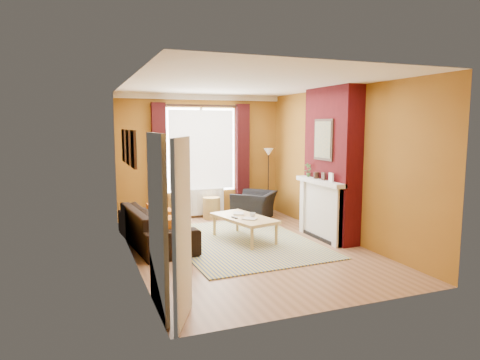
# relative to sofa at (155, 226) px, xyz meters

# --- Properties ---
(ground) EXTENTS (5.50, 5.50, 0.00)m
(ground) POSITION_rel_sofa_xyz_m (1.42, -0.77, -0.33)
(ground) COLOR brown
(ground) RESTS_ON ground
(room_walls) EXTENTS (3.82, 5.54, 2.83)m
(room_walls) POSITION_rel_sofa_xyz_m (2.05, -0.48, 1.05)
(room_walls) COLOR #905E1B
(room_walls) RESTS_ON ground
(striped_rug) EXTENTS (2.50, 3.38, 0.02)m
(striped_rug) POSITION_rel_sofa_xyz_m (1.48, -0.42, -0.32)
(striped_rug) COLOR #33508D
(striped_rug) RESTS_ON ground
(sofa) EXTENTS (1.09, 2.33, 0.66)m
(sofa) POSITION_rel_sofa_xyz_m (0.00, 0.00, 0.00)
(sofa) COLOR black
(sofa) RESTS_ON ground
(armchair) EXTENTS (1.26, 1.27, 0.62)m
(armchair) POSITION_rel_sofa_xyz_m (2.44, 1.23, -0.02)
(armchair) COLOR black
(armchair) RESTS_ON ground
(coffee_table) EXTENTS (0.98, 1.46, 0.45)m
(coffee_table) POSITION_rel_sofa_xyz_m (1.56, -0.36, 0.07)
(coffee_table) COLOR #D4B87A
(coffee_table) RESTS_ON ground
(wicker_stool) EXTENTS (0.48, 0.48, 0.49)m
(wicker_stool) POSITION_rel_sofa_xyz_m (1.56, 1.63, -0.08)
(wicker_stool) COLOR #9C7C43
(wicker_stool) RESTS_ON ground
(floor_lamp) EXTENTS (0.28, 0.28, 1.57)m
(floor_lamp) POSITION_rel_sofa_xyz_m (2.97, 1.63, 0.91)
(floor_lamp) COLOR black
(floor_lamp) RESTS_ON ground
(book_a) EXTENTS (0.30, 0.30, 0.02)m
(book_a) POSITION_rel_sofa_xyz_m (1.51, -0.67, 0.13)
(book_a) COLOR #999999
(book_a) RESTS_ON coffee_table
(book_b) EXTENTS (0.28, 0.32, 0.02)m
(book_b) POSITION_rel_sofa_xyz_m (1.47, -0.05, 0.13)
(book_b) COLOR #999999
(book_b) RESTS_ON coffee_table
(mug) EXTENTS (0.14, 0.14, 0.10)m
(mug) POSITION_rel_sofa_xyz_m (1.66, -0.52, 0.17)
(mug) COLOR #999999
(mug) RESTS_ON coffee_table
(tv_remote) EXTENTS (0.08, 0.16, 0.02)m
(tv_remote) POSITION_rel_sofa_xyz_m (1.36, -0.41, 0.13)
(tv_remote) COLOR #262629
(tv_remote) RESTS_ON coffee_table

